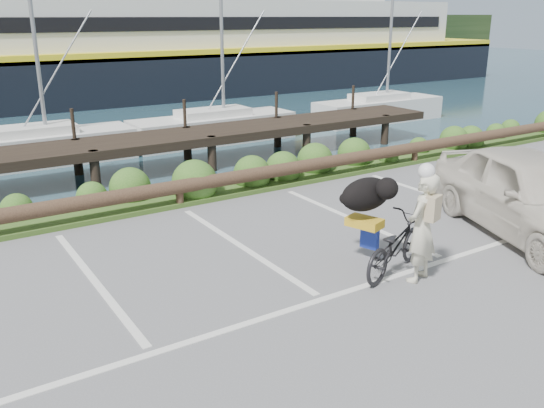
{
  "coord_description": "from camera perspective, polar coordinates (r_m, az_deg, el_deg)",
  "views": [
    {
      "loc": [
        -4.64,
        -6.26,
        3.89
      ],
      "look_at": [
        -0.05,
        0.89,
        1.1
      ],
      "focal_mm": 38.0,
      "sensor_mm": 36.0,
      "label": 1
    }
  ],
  "objects": [
    {
      "name": "ground",
      "position": [
        8.71,
        3.48,
        -8.39
      ],
      "size": [
        72.0,
        72.0,
        0.0
      ],
      "primitive_type": "plane",
      "color": "#5D5D60"
    },
    {
      "name": "bicycle",
      "position": [
        9.24,
        12.11,
        -4.04
      ],
      "size": [
        1.86,
        1.15,
        0.92
      ],
      "primitive_type": "imported",
      "rotation": [
        0.0,
        0.0,
        1.9
      ],
      "color": "black",
      "rests_on": "ground"
    },
    {
      "name": "parked_car",
      "position": [
        11.53,
        24.35,
        0.93
      ],
      "size": [
        3.38,
        5.02,
        1.59
      ],
      "primitive_type": "imported",
      "rotation": [
        0.0,
        0.0,
        -0.36
      ],
      "color": "beige",
      "rests_on": "ground"
    },
    {
      "name": "log_rail",
      "position": [
        12.44,
        -9.08,
        -0.29
      ],
      "size": [
        32.0,
        0.3,
        0.6
      ],
      "primitive_type": null,
      "color": "#443021",
      "rests_on": "ground"
    },
    {
      "name": "dog",
      "position": [
        9.24,
        9.3,
        0.96
      ],
      "size": [
        0.74,
        1.03,
        0.54
      ],
      "primitive_type": "ellipsoid",
      "rotation": [
        0.0,
        0.0,
        1.9
      ],
      "color": "black",
      "rests_on": "bicycle"
    },
    {
      "name": "vegetation_strip",
      "position": [
        13.04,
        -10.34,
        0.74
      ],
      "size": [
        34.0,
        1.6,
        0.1
      ],
      "primitive_type": "cube",
      "color": "#3D5B21",
      "rests_on": "ground"
    },
    {
      "name": "cyclist",
      "position": [
        8.95,
        14.61,
        -2.28
      ],
      "size": [
        0.72,
        0.59,
        1.71
      ],
      "primitive_type": "imported",
      "rotation": [
        0.0,
        0.0,
        3.47
      ],
      "color": "beige",
      "rests_on": "ground"
    }
  ]
}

